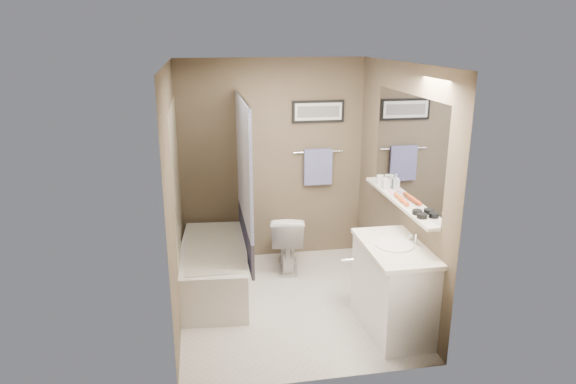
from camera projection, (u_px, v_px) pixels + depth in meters
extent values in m
plane|color=silver|center=(291.00, 303.00, 5.28)|extent=(2.50, 2.50, 0.00)
cube|color=white|center=(291.00, 65.00, 4.58)|extent=(2.20, 2.50, 0.04)
cube|color=brown|center=(272.00, 162.00, 6.08)|extent=(2.20, 0.04, 2.40)
cube|color=brown|center=(320.00, 240.00, 3.77)|extent=(2.20, 0.04, 2.40)
cube|color=brown|center=(176.00, 198.00, 4.75)|extent=(0.04, 2.50, 2.40)
cube|color=brown|center=(397.00, 186.00, 5.10)|extent=(0.04, 2.50, 2.40)
cube|color=#BBAD8D|center=(178.00, 201.00, 5.27)|extent=(0.02, 1.55, 2.00)
cylinder|color=silver|center=(242.00, 97.00, 5.08)|extent=(0.02, 1.55, 0.02)
cube|color=white|center=(244.00, 161.00, 5.27)|extent=(0.03, 1.45, 1.28)
cube|color=#2A2B4F|center=(246.00, 235.00, 5.51)|extent=(0.03, 1.45, 0.36)
cube|color=silver|center=(407.00, 148.00, 4.84)|extent=(0.02, 1.60, 1.00)
cube|color=silver|center=(398.00, 200.00, 4.99)|extent=(0.12, 1.60, 0.03)
cylinder|color=silver|center=(318.00, 152.00, 6.13)|extent=(0.60, 0.02, 0.02)
cube|color=#9598DA|center=(318.00, 167.00, 6.16)|extent=(0.34, 0.05, 0.44)
cube|color=black|center=(318.00, 111.00, 6.01)|extent=(0.62, 0.02, 0.26)
cube|color=white|center=(318.00, 112.00, 5.99)|extent=(0.56, 0.00, 0.20)
cube|color=#595959|center=(319.00, 112.00, 5.99)|extent=(0.50, 0.00, 0.13)
cube|color=silver|center=(391.00, 260.00, 3.91)|extent=(0.80, 0.02, 2.00)
cylinder|color=silver|center=(347.00, 260.00, 3.90)|extent=(0.10, 0.02, 0.02)
cube|color=silver|center=(215.00, 269.00, 5.47)|extent=(0.82, 1.55, 0.50)
cube|color=beige|center=(214.00, 247.00, 5.40)|extent=(0.56, 1.36, 0.02)
imported|color=white|center=(287.00, 241.00, 5.99)|extent=(0.48, 0.72, 0.68)
cube|color=white|center=(394.00, 290.00, 4.71)|extent=(0.54, 0.92, 0.80)
cube|color=white|center=(395.00, 248.00, 4.59)|extent=(0.54, 0.96, 0.04)
cylinder|color=white|center=(395.00, 245.00, 4.58)|extent=(0.34, 0.34, 0.01)
cylinder|color=silver|center=(416.00, 239.00, 4.60)|extent=(0.02, 0.02, 0.10)
sphere|color=silver|center=(411.00, 237.00, 4.70)|extent=(0.05, 0.05, 0.05)
cylinder|color=black|center=(422.00, 216.00, 4.46)|extent=(0.09, 0.09, 0.04)
cylinder|color=black|center=(417.00, 212.00, 4.55)|extent=(0.09, 0.09, 0.04)
cylinder|color=#E95020|center=(404.00, 201.00, 4.84)|extent=(0.06, 0.22, 0.04)
cylinder|color=#C5551B|center=(399.00, 197.00, 4.96)|extent=(0.05, 0.22, 0.04)
cube|color=pink|center=(391.00, 193.00, 5.17)|extent=(0.05, 0.16, 0.01)
cylinder|color=silver|center=(380.00, 180.00, 5.45)|extent=(0.08, 0.08, 0.10)
imported|color=#999999|center=(386.00, 182.00, 5.29)|extent=(0.08, 0.08, 0.15)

